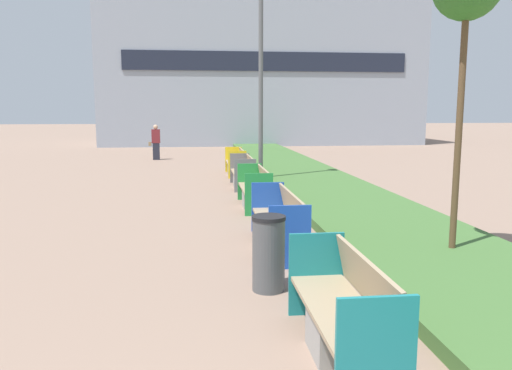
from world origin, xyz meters
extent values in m
cube|color=#426B33|center=(3.20, 12.00, 0.09)|extent=(2.80, 120.00, 0.18)
cube|color=#939EAD|center=(4.00, 35.62, 4.89)|extent=(21.47, 8.38, 9.77)
cube|color=#1E2333|center=(4.00, 31.37, 5.37)|extent=(18.04, 0.08, 1.20)
cube|color=#9E9B96|center=(0.90, 3.68, 0.21)|extent=(0.52, 0.60, 0.42)
cube|color=tan|center=(0.90, 3.68, 0.44)|extent=(0.58, 1.87, 0.05)
cube|color=tan|center=(1.17, 3.68, 0.70)|extent=(0.14, 1.80, 0.48)
cube|color=#197A7F|center=(0.90, 2.73, 0.47)|extent=(0.62, 0.04, 0.94)
cube|color=#197A7F|center=(0.90, 4.64, 0.47)|extent=(0.62, 0.04, 0.94)
cube|color=#9E9B96|center=(0.90, 7.45, 0.21)|extent=(0.52, 0.60, 0.42)
cube|color=tan|center=(0.90, 7.45, 0.44)|extent=(0.58, 2.29, 0.05)
cube|color=tan|center=(1.17, 7.45, 0.70)|extent=(0.14, 2.20, 0.48)
cube|color=blue|center=(0.90, 6.28, 0.47)|extent=(0.62, 0.04, 0.94)
cube|color=blue|center=(0.90, 8.61, 0.47)|extent=(0.62, 0.04, 0.94)
cube|color=#9E9B96|center=(0.90, 11.03, 0.21)|extent=(0.52, 0.60, 0.42)
cube|color=tan|center=(0.90, 11.03, 0.44)|extent=(0.58, 1.99, 0.05)
cube|color=tan|center=(1.17, 11.03, 0.70)|extent=(0.14, 1.91, 0.48)
cube|color=#238C3D|center=(0.90, 10.02, 0.47)|extent=(0.62, 0.04, 0.94)
cube|color=#238C3D|center=(0.90, 12.05, 0.47)|extent=(0.62, 0.04, 0.94)
cube|color=#9E9B96|center=(0.90, 14.21, 0.21)|extent=(0.52, 0.60, 0.42)
cube|color=tan|center=(0.90, 14.21, 0.44)|extent=(0.58, 1.88, 0.05)
cube|color=tan|center=(1.17, 14.21, 0.70)|extent=(0.14, 1.80, 0.48)
cube|color=slate|center=(0.90, 13.25, 0.47)|extent=(0.62, 0.04, 0.94)
cube|color=slate|center=(0.90, 15.17, 0.47)|extent=(0.62, 0.04, 0.94)
cube|color=#9E9B96|center=(0.90, 17.12, 0.21)|extent=(0.52, 0.60, 0.42)
cube|color=tan|center=(0.90, 17.12, 0.44)|extent=(0.58, 1.85, 0.05)
cube|color=tan|center=(1.17, 17.12, 0.70)|extent=(0.14, 1.78, 0.48)
cube|color=yellow|center=(0.90, 16.17, 0.47)|extent=(0.62, 0.04, 0.94)
cube|color=yellow|center=(0.90, 18.06, 0.47)|extent=(0.62, 0.04, 0.94)
cylinder|color=#4C4F51|center=(0.48, 5.46, 0.46)|extent=(0.42, 0.42, 0.92)
cylinder|color=black|center=(0.48, 5.46, 0.95)|extent=(0.43, 0.43, 0.05)
cylinder|color=#56595B|center=(1.55, 14.96, 3.76)|extent=(0.14, 0.14, 7.52)
cylinder|color=brown|center=(3.49, 6.49, 1.89)|extent=(0.10, 0.10, 3.79)
cube|color=#232633|center=(-2.38, 23.14, 0.39)|extent=(0.30, 0.22, 0.79)
cube|color=maroon|center=(-2.38, 23.14, 1.11)|extent=(0.38, 0.24, 0.64)
sphere|color=tan|center=(-2.38, 23.14, 1.54)|extent=(0.22, 0.22, 0.22)
cube|color=olive|center=(-2.66, 23.14, 0.75)|extent=(0.12, 0.20, 0.18)
camera|label=1|loc=(-0.38, -0.61, 2.28)|focal=35.00mm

